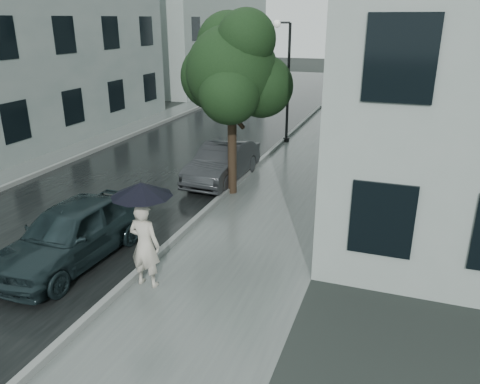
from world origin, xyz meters
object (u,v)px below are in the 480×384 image
at_px(pedestrian, 145,245).
at_px(car_far, 223,162).
at_px(lamp_post, 285,75).
at_px(car_near, 72,233).
at_px(street_tree, 233,70).

relative_size(pedestrian, car_far, 0.46).
bearing_deg(lamp_post, car_near, -110.16).
bearing_deg(street_tree, lamp_post, 91.24).
bearing_deg(street_tree, car_far, 128.32).
xyz_separation_m(lamp_post, car_far, (-0.60, -5.88, -2.32)).
bearing_deg(pedestrian, car_near, -7.65).
xyz_separation_m(street_tree, car_far, (-0.75, 0.95, -3.16)).
bearing_deg(car_far, pedestrian, -79.89).
distance_m(car_near, car_far, 6.58).
relative_size(street_tree, car_far, 1.41).
bearing_deg(car_near, street_tree, 74.12).
distance_m(pedestrian, car_far, 6.90).
bearing_deg(lamp_post, pedestrian, -100.53).
bearing_deg(car_near, car_far, 82.97).
bearing_deg(pedestrian, car_far, -80.03).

